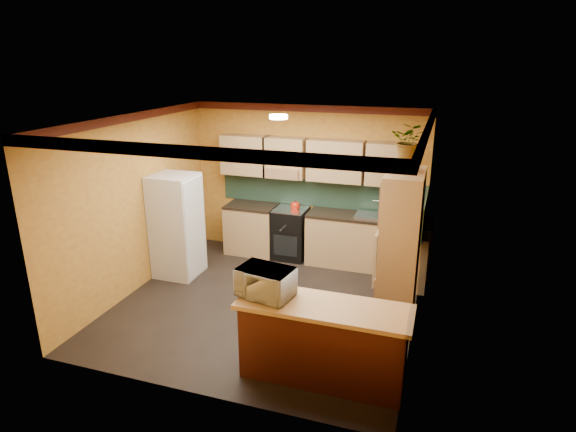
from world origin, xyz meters
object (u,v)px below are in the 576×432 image
object	(u,v)px
fridge	(177,226)
breakfast_bar	(323,344)
microwave	(265,282)
base_cabinets_back	(324,238)
pantry	(400,250)
stove	(291,233)

from	to	relation	value
fridge	breakfast_bar	xyz separation A→B (m)	(2.96, -1.94, -0.41)
breakfast_bar	microwave	world-z (taller)	microwave
base_cabinets_back	fridge	world-z (taller)	fridge
breakfast_bar	microwave	size ratio (longest dim) A/B	3.00
fridge	pantry	size ratio (longest dim) A/B	0.81
stove	pantry	distance (m)	2.71
fridge	breakfast_bar	bearing A→B (deg)	-33.27
breakfast_bar	microwave	xyz separation A→B (m)	(-0.67, 0.00, 0.66)
microwave	stove	bearing A→B (deg)	112.96
pantry	breakfast_bar	distance (m)	1.79
fridge	breakfast_bar	distance (m)	3.57
fridge	microwave	xyz separation A→B (m)	(2.29, -1.94, 0.25)
stove	breakfast_bar	world-z (taller)	stove
base_cabinets_back	stove	distance (m)	0.63
stove	microwave	size ratio (longest dim) A/B	1.52
base_cabinets_back	breakfast_bar	world-z (taller)	same
breakfast_bar	microwave	distance (m)	0.94
pantry	microwave	xyz separation A→B (m)	(-1.31, -1.55, 0.05)
stove	pantry	size ratio (longest dim) A/B	0.43
base_cabinets_back	breakfast_bar	bearing A→B (deg)	-76.12
microwave	fridge	bearing A→B (deg)	149.55
base_cabinets_back	microwave	bearing A→B (deg)	-87.83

